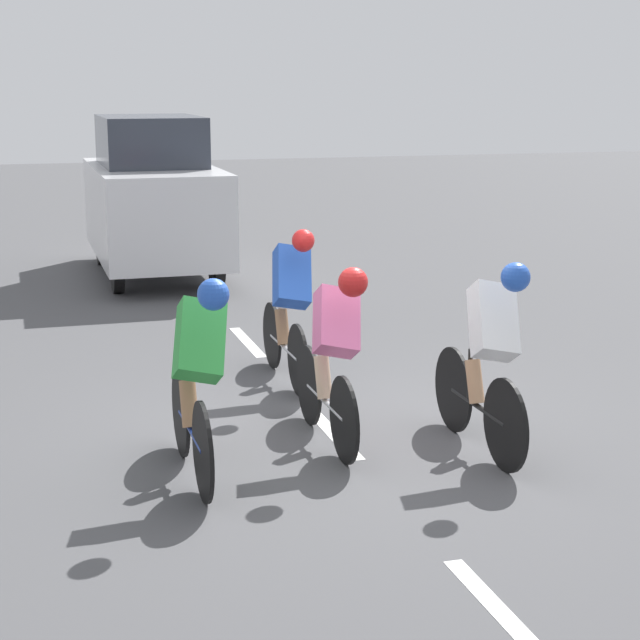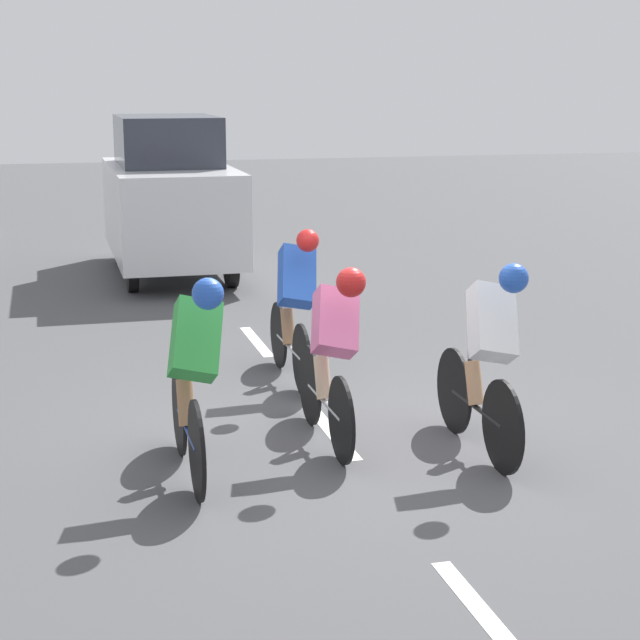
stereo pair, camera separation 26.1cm
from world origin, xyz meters
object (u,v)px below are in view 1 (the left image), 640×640
(cyclist_blue, at_px, (290,302))
(cyclist_green, at_px, (197,374))
(support_car, at_px, (153,198))
(cyclist_pink, at_px, (334,350))
(cyclist_white, at_px, (489,353))

(cyclist_blue, relative_size, cyclist_green, 1.00)
(cyclist_blue, height_order, support_car, support_car)
(support_car, bearing_deg, cyclist_pink, 92.35)
(cyclist_white, relative_size, support_car, 0.43)
(cyclist_green, height_order, cyclist_white, cyclist_white)
(cyclist_blue, distance_m, cyclist_white, 2.51)
(cyclist_blue, bearing_deg, support_car, -85.77)
(cyclist_blue, distance_m, cyclist_green, 2.61)
(support_car, bearing_deg, cyclist_green, 84.41)
(cyclist_blue, height_order, cyclist_pink, cyclist_blue)
(cyclist_white, relative_size, cyclist_pink, 1.01)
(cyclist_green, relative_size, cyclist_pink, 1.01)
(cyclist_pink, height_order, support_car, support_car)
(cyclist_blue, bearing_deg, cyclist_pink, 86.07)
(cyclist_white, bearing_deg, support_car, -80.50)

